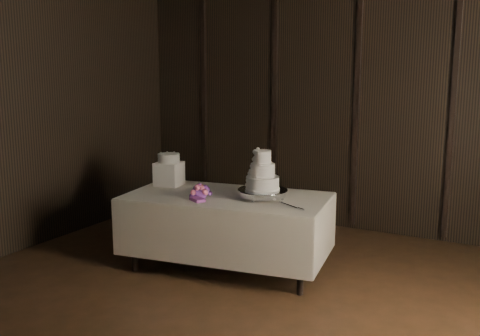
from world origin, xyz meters
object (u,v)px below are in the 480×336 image
object	(u,v)px
small_cake	(169,158)
bouquet	(200,192)
cake_stand	(263,194)
box_pedestal	(169,174)
wedding_cake	(259,174)
display_table	(227,229)

from	to	relation	value
small_cake	bouquet	bearing A→B (deg)	-28.68
cake_stand	box_pedestal	world-z (taller)	box_pedestal
wedding_cake	small_cake	bearing A→B (deg)	-170.39
display_table	box_pedestal	size ratio (longest dim) A/B	8.16
cake_stand	wedding_cake	world-z (taller)	wedding_cake
box_pedestal	bouquet	bearing A→B (deg)	-28.68
display_table	cake_stand	xyz separation A→B (m)	(0.37, 0.05, 0.39)
wedding_cake	bouquet	bearing A→B (deg)	-140.66
small_cake	wedding_cake	bearing A→B (deg)	-4.19
display_table	small_cake	xyz separation A→B (m)	(-0.79, 0.12, 0.64)
cake_stand	small_cake	size ratio (longest dim) A/B	2.08
cake_stand	bouquet	xyz separation A→B (m)	(-0.55, -0.26, 0.01)
cake_stand	wedding_cake	size ratio (longest dim) A/B	1.27
display_table	small_cake	world-z (taller)	small_cake
box_pedestal	small_cake	size ratio (longest dim) A/B	1.12
display_table	wedding_cake	distance (m)	0.68
display_table	cake_stand	bearing A→B (deg)	-0.16
small_cake	display_table	bearing A→B (deg)	-8.76
cake_stand	bouquet	bearing A→B (deg)	-154.23
wedding_cake	cake_stand	bearing A→B (deg)	43.54
cake_stand	small_cake	xyz separation A→B (m)	(-1.15, 0.07, 0.25)
wedding_cake	box_pedestal	distance (m)	1.14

